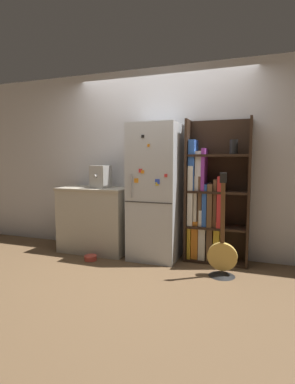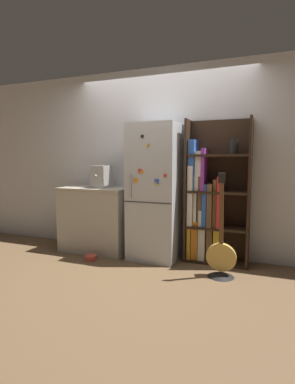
% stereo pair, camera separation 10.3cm
% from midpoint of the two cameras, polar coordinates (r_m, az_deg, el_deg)
% --- Properties ---
extents(ground_plane, '(16.00, 16.00, 0.00)m').
position_cam_midpoint_polar(ground_plane, '(4.04, 1.38, -13.05)').
color(ground_plane, brown).
extents(wall_back, '(8.00, 0.05, 2.60)m').
position_cam_midpoint_polar(wall_back, '(4.27, 3.61, 5.74)').
color(wall_back, silver).
rests_on(wall_back, ground_plane).
extents(refrigerator, '(0.64, 0.60, 1.80)m').
position_cam_midpoint_polar(refrigerator, '(3.99, 2.21, -0.04)').
color(refrigerator, silver).
rests_on(refrigerator, ground_plane).
extents(bookshelf, '(0.80, 0.34, 1.84)m').
position_cam_midpoint_polar(bookshelf, '(3.98, 12.46, -1.81)').
color(bookshelf, black).
rests_on(bookshelf, ground_plane).
extents(kitchen_counter, '(1.01, 0.57, 0.93)m').
position_cam_midpoint_polar(kitchen_counter, '(4.45, -9.06, -5.10)').
color(kitchen_counter, '#BCB7A8').
rests_on(kitchen_counter, ground_plane).
extents(espresso_machine, '(0.22, 0.33, 0.32)m').
position_cam_midpoint_polar(espresso_machine, '(4.31, -8.08, 2.91)').
color(espresso_machine, '#A5A39E').
rests_on(espresso_machine, kitchen_counter).
extents(guitar, '(0.34, 0.30, 1.19)m').
position_cam_midpoint_polar(guitar, '(3.60, 14.63, -12.82)').
color(guitar, black).
rests_on(guitar, ground_plane).
extents(pet_bowl, '(0.17, 0.17, 0.07)m').
position_cam_midpoint_polar(pet_bowl, '(4.14, -10.08, -12.11)').
color(pet_bowl, '#D84C3F').
rests_on(pet_bowl, ground_plane).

